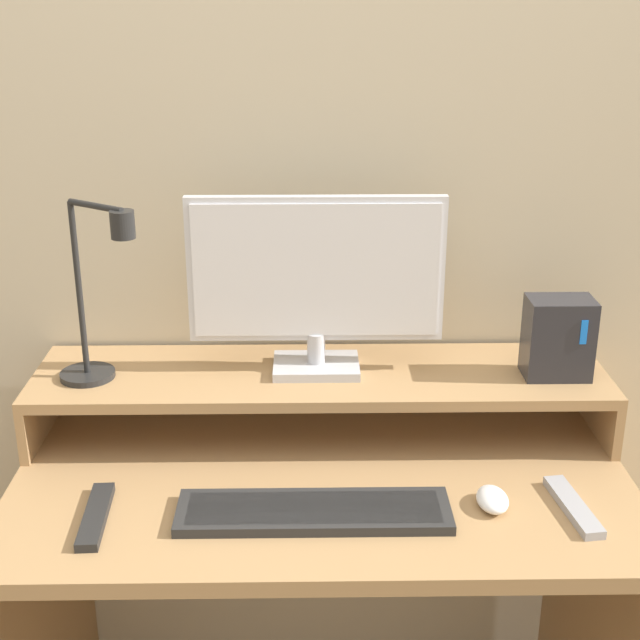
{
  "coord_description": "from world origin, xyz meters",
  "views": [
    {
      "loc": [
        -0.03,
        -1.14,
        1.62
      ],
      "look_at": [
        -0.0,
        0.36,
        1.06
      ],
      "focal_mm": 50.0,
      "sensor_mm": 36.0,
      "label": 1
    }
  ],
  "objects_px": {
    "monitor": "(316,279)",
    "mouse": "(492,499)",
    "remote_control": "(96,516)",
    "desk_lamp": "(97,306)",
    "router_dock": "(558,338)",
    "keyboard": "(314,511)",
    "remote_secondary": "(573,506)"
  },
  "relations": [
    {
      "from": "mouse",
      "to": "keyboard",
      "type": "bearing_deg",
      "value": -175.61
    },
    {
      "from": "mouse",
      "to": "remote_secondary",
      "type": "bearing_deg",
      "value": -5.35
    },
    {
      "from": "router_dock",
      "to": "keyboard",
      "type": "bearing_deg",
      "value": -148.5
    },
    {
      "from": "remote_secondary",
      "to": "router_dock",
      "type": "bearing_deg",
      "value": 83.85
    },
    {
      "from": "router_dock",
      "to": "desk_lamp",
      "type": "bearing_deg",
      "value": -178.68
    },
    {
      "from": "monitor",
      "to": "mouse",
      "type": "xyz_separation_m",
      "value": [
        0.3,
        -0.31,
        -0.31
      ]
    },
    {
      "from": "remote_control",
      "to": "mouse",
      "type": "bearing_deg",
      "value": 2.43
    },
    {
      "from": "router_dock",
      "to": "monitor",
      "type": "bearing_deg",
      "value": 175.81
    },
    {
      "from": "remote_secondary",
      "to": "monitor",
      "type": "bearing_deg",
      "value": 144.23
    },
    {
      "from": "router_dock",
      "to": "remote_control",
      "type": "distance_m",
      "value": 0.93
    },
    {
      "from": "router_dock",
      "to": "remote_control",
      "type": "xyz_separation_m",
      "value": [
        -0.86,
        -0.3,
        -0.2
      ]
    },
    {
      "from": "remote_control",
      "to": "router_dock",
      "type": "bearing_deg",
      "value": 19.37
    },
    {
      "from": "desk_lamp",
      "to": "router_dock",
      "type": "xyz_separation_m",
      "value": [
        0.89,
        0.02,
        -0.08
      ]
    },
    {
      "from": "desk_lamp",
      "to": "remote_secondary",
      "type": "distance_m",
      "value": 0.94
    },
    {
      "from": "desk_lamp",
      "to": "remote_control",
      "type": "xyz_separation_m",
      "value": [
        0.03,
        -0.28,
        -0.28
      ]
    },
    {
      "from": "keyboard",
      "to": "desk_lamp",
      "type": "bearing_deg",
      "value": 145.92
    },
    {
      "from": "monitor",
      "to": "remote_secondary",
      "type": "relative_size",
      "value": 2.67
    },
    {
      "from": "keyboard",
      "to": "remote_control",
      "type": "relative_size",
      "value": 2.44
    },
    {
      "from": "mouse",
      "to": "remote_secondary",
      "type": "xyz_separation_m",
      "value": [
        0.14,
        -0.01,
        -0.01
      ]
    },
    {
      "from": "desk_lamp",
      "to": "remote_control",
      "type": "height_order",
      "value": "desk_lamp"
    },
    {
      "from": "desk_lamp",
      "to": "mouse",
      "type": "bearing_deg",
      "value": -19.24
    },
    {
      "from": "monitor",
      "to": "remote_secondary",
      "type": "bearing_deg",
      "value": -35.77
    },
    {
      "from": "remote_control",
      "to": "desk_lamp",
      "type": "bearing_deg",
      "value": 96.85
    },
    {
      "from": "mouse",
      "to": "router_dock",
      "type": "bearing_deg",
      "value": 57.99
    },
    {
      "from": "desk_lamp",
      "to": "mouse",
      "type": "height_order",
      "value": "desk_lamp"
    },
    {
      "from": "monitor",
      "to": "desk_lamp",
      "type": "distance_m",
      "value": 0.42
    },
    {
      "from": "router_dock",
      "to": "remote_control",
      "type": "relative_size",
      "value": 0.83
    },
    {
      "from": "desk_lamp",
      "to": "keyboard",
      "type": "distance_m",
      "value": 0.56
    },
    {
      "from": "monitor",
      "to": "remote_control",
      "type": "bearing_deg",
      "value": -138.67
    },
    {
      "from": "keyboard",
      "to": "mouse",
      "type": "bearing_deg",
      "value": 4.39
    },
    {
      "from": "desk_lamp",
      "to": "keyboard",
      "type": "xyz_separation_m",
      "value": [
        0.41,
        -0.28,
        -0.28
      ]
    },
    {
      "from": "keyboard",
      "to": "remote_control",
      "type": "distance_m",
      "value": 0.37
    }
  ]
}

